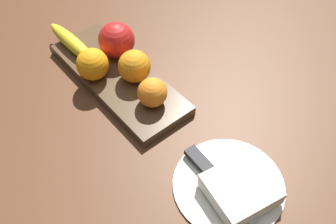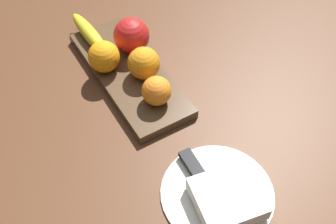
% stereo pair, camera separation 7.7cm
% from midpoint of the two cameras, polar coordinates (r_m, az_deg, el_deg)
% --- Properties ---
extents(ground_plane, '(2.40, 2.40, 0.00)m').
position_cam_midpoint_polar(ground_plane, '(0.91, -8.05, 4.67)').
color(ground_plane, '#57331E').
extents(fruit_tray, '(0.36, 0.14, 0.02)m').
position_cam_midpoint_polar(fruit_tray, '(0.90, -9.54, 4.67)').
color(fruit_tray, '#503B27').
rests_on(fruit_tray, ground_plane).
extents(apple, '(0.08, 0.08, 0.08)m').
position_cam_midpoint_polar(apple, '(0.91, -9.82, 9.99)').
color(apple, red).
rests_on(apple, fruit_tray).
extents(banana, '(0.18, 0.04, 0.03)m').
position_cam_midpoint_polar(banana, '(0.96, -15.78, 9.35)').
color(banana, yellow).
rests_on(banana, fruit_tray).
extents(orange_near_apple, '(0.07, 0.07, 0.07)m').
position_cam_midpoint_polar(orange_near_apple, '(0.85, -7.40, 6.38)').
color(orange_near_apple, orange).
rests_on(orange_near_apple, fruit_tray).
extents(orange_near_banana, '(0.06, 0.06, 0.06)m').
position_cam_midpoint_polar(orange_near_banana, '(0.80, -4.99, 2.65)').
color(orange_near_banana, orange).
rests_on(orange_near_banana, fruit_tray).
extents(orange_center, '(0.07, 0.07, 0.07)m').
position_cam_midpoint_polar(orange_center, '(0.87, -13.27, 6.54)').
color(orange_center, orange).
rests_on(orange_center, fruit_tray).
extents(dinner_plate, '(0.20, 0.20, 0.01)m').
position_cam_midpoint_polar(dinner_plate, '(0.73, 5.70, -10.52)').
color(dinner_plate, white).
rests_on(dinner_plate, ground_plane).
extents(folded_napkin, '(0.12, 0.13, 0.03)m').
position_cam_midpoint_polar(folded_napkin, '(0.71, 7.27, -11.08)').
color(folded_napkin, white).
rests_on(folded_napkin, dinner_plate).
extents(knife, '(0.18, 0.03, 0.01)m').
position_cam_midpoint_polar(knife, '(0.73, 2.96, -8.70)').
color(knife, silver).
rests_on(knife, dinner_plate).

